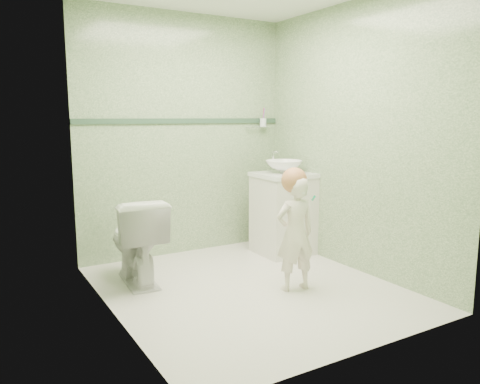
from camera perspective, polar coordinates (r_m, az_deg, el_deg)
ground at (r=3.94m, az=1.13°, el=-11.59°), size 2.50×2.50×0.00m
room_shell at (r=3.69m, az=1.19°, el=6.14°), size 2.50×2.54×2.40m
trim_stripe at (r=4.78m, az=-6.72°, el=8.56°), size 2.20×0.02×0.05m
vanity at (r=4.83m, az=5.27°, el=-2.75°), size 0.52×0.50×0.80m
counter at (r=4.77m, az=5.34°, el=2.07°), size 0.54×0.52×0.04m
basin at (r=4.76m, az=5.36°, el=3.08°), size 0.37×0.37×0.13m
faucet at (r=4.90m, az=4.10°, el=4.21°), size 0.03×0.13×0.18m
cup_holder at (r=5.16m, az=2.74°, el=8.41°), size 0.26×0.07×0.21m
toilet at (r=4.06m, az=-12.47°, el=-5.72°), size 0.47×0.75×0.73m
toddler at (r=3.80m, az=6.71°, el=-5.06°), size 0.36×0.26×0.93m
hair_cap at (r=3.74m, az=6.60°, el=1.41°), size 0.21×0.21×0.21m
teal_toothbrush at (r=3.67m, az=8.76°, el=-0.69°), size 0.11×0.14×0.08m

